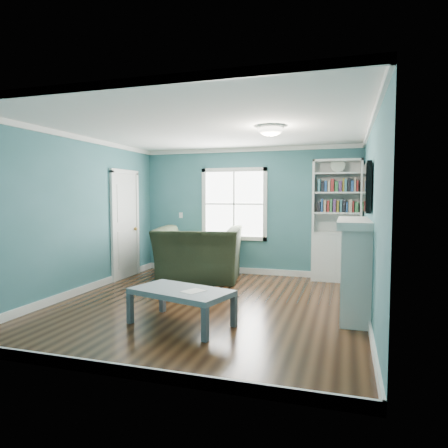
# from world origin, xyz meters

# --- Properties ---
(floor) EXTENTS (5.00, 5.00, 0.00)m
(floor) POSITION_xyz_m (0.00, 0.00, 0.00)
(floor) COLOR black
(floor) RESTS_ON ground
(room_walls) EXTENTS (5.00, 5.00, 5.00)m
(room_walls) POSITION_xyz_m (0.00, 0.00, 1.58)
(room_walls) COLOR #30676A
(room_walls) RESTS_ON ground
(trim) EXTENTS (4.50, 5.00, 2.60)m
(trim) POSITION_xyz_m (0.00, 0.00, 1.24)
(trim) COLOR white
(trim) RESTS_ON ground
(window) EXTENTS (1.40, 0.06, 1.50)m
(window) POSITION_xyz_m (-0.30, 2.49, 1.45)
(window) COLOR white
(window) RESTS_ON room_walls
(bookshelf) EXTENTS (0.90, 0.35, 2.31)m
(bookshelf) POSITION_xyz_m (1.77, 2.30, 0.92)
(bookshelf) COLOR silver
(bookshelf) RESTS_ON ground
(fireplace) EXTENTS (0.44, 1.58, 1.30)m
(fireplace) POSITION_xyz_m (2.08, 0.20, 0.64)
(fireplace) COLOR black
(fireplace) RESTS_ON ground
(tv) EXTENTS (0.06, 1.10, 0.65)m
(tv) POSITION_xyz_m (2.20, 0.20, 1.72)
(tv) COLOR black
(tv) RESTS_ON fireplace
(door) EXTENTS (0.12, 0.98, 2.17)m
(door) POSITION_xyz_m (-2.22, 1.40, 1.07)
(door) COLOR silver
(door) RESTS_ON ground
(ceiling_fixture) EXTENTS (0.38, 0.38, 0.15)m
(ceiling_fixture) POSITION_xyz_m (0.90, 0.10, 2.55)
(ceiling_fixture) COLOR white
(ceiling_fixture) RESTS_ON room_walls
(light_switch) EXTENTS (0.08, 0.01, 0.12)m
(light_switch) POSITION_xyz_m (-1.50, 2.48, 1.20)
(light_switch) COLOR white
(light_switch) RESTS_ON room_walls
(recliner) EXTENTS (1.72, 1.28, 1.36)m
(recliner) POSITION_xyz_m (-0.75, 1.60, 0.68)
(recliner) COLOR black
(recliner) RESTS_ON ground
(coffee_table) EXTENTS (1.38, 0.99, 0.45)m
(coffee_table) POSITION_xyz_m (-0.01, -0.98, 0.39)
(coffee_table) COLOR #4D535C
(coffee_table) RESTS_ON ground
(paper_sheet) EXTENTS (0.31, 0.33, 0.00)m
(paper_sheet) POSITION_xyz_m (0.17, -1.03, 0.45)
(paper_sheet) COLOR white
(paper_sheet) RESTS_ON coffee_table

